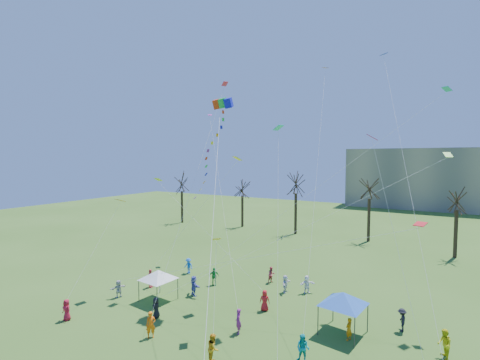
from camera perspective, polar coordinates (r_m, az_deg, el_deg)
The scene contains 6 objects.
bare_tree_row at distance 51.95m, azimuth 20.94°, elevation -2.49°, with size 69.22×9.76×10.92m.
big_box_kite at distance 28.72m, azimuth -4.71°, elevation 3.95°, with size 5.32×8.34×22.25m.
canopy_tent_white at distance 31.24m, azimuth -13.78°, elevation -15.41°, with size 3.62×3.62×2.73m.
canopy_tent_blue at distance 26.18m, azimuth 17.23°, elevation -18.76°, with size 3.96×3.96×3.01m.
festival_crowd at distance 27.83m, azimuth 1.97°, elevation -20.99°, with size 26.19×16.06×1.85m.
small_kites_aloft at distance 28.22m, azimuth 5.84°, elevation 4.20°, with size 26.66×17.96×32.07m.
Camera 1 is at (11.43, -14.83, 12.46)m, focal length 25.00 mm.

